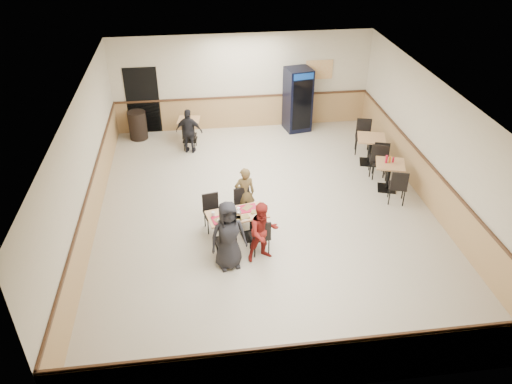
{
  "coord_description": "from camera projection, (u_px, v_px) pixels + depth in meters",
  "views": [
    {
      "loc": [
        -1.54,
        -9.84,
        6.8
      ],
      "look_at": [
        -0.31,
        -0.5,
        0.91
      ],
      "focal_mm": 35.0,
      "sensor_mm": 36.0,
      "label": 1
    }
  ],
  "objects": [
    {
      "name": "room_shell",
      "position": [
        315.0,
        140.0,
        14.08
      ],
      "size": [
        10.0,
        10.0,
        10.0
      ],
      "color": "silver",
      "rests_on": "ground"
    },
    {
      "name": "side_table_far_chair_north",
      "position": [
        363.0,
        137.0,
        14.42
      ],
      "size": [
        0.58,
        0.58,
        1.01
      ],
      "primitive_type": null,
      "rotation": [
        0.0,
        0.0,
        -0.28
      ],
      "color": "black",
      "rests_on": "ground"
    },
    {
      "name": "diner_woman_right",
      "position": [
        263.0,
        232.0,
        10.23
      ],
      "size": [
        0.77,
        0.67,
        1.36
      ],
      "primitive_type": "imported",
      "rotation": [
        0.0,
        0.0,
        0.26
      ],
      "color": "maroon",
      "rests_on": "ground"
    },
    {
      "name": "back_table_chair_lone",
      "position": [
        190.0,
        135.0,
        14.69
      ],
      "size": [
        0.46,
        0.46,
        0.87
      ],
      "primitive_type": null,
      "rotation": [
        0.0,
        0.0,
        3.0
      ],
      "color": "black",
      "rests_on": "ground"
    },
    {
      "name": "diner_man_opposite",
      "position": [
        245.0,
        193.0,
        11.53
      ],
      "size": [
        0.51,
        0.37,
        1.33
      ],
      "primitive_type": "imported",
      "rotation": [
        0.0,
        0.0,
        3.25
      ],
      "color": "brown",
      "rests_on": "ground"
    },
    {
      "name": "side_table_near",
      "position": [
        389.0,
        172.0,
        12.69
      ],
      "size": [
        0.89,
        0.89,
        0.76
      ],
      "rotation": [
        0.0,
        0.0,
        -0.31
      ],
      "color": "black",
      "rests_on": "ground"
    },
    {
      "name": "back_table",
      "position": [
        189.0,
        127.0,
        15.14
      ],
      "size": [
        0.73,
        0.73,
        0.69
      ],
      "rotation": [
        0.0,
        0.0,
        -0.14
      ],
      "color": "black",
      "rests_on": "ground"
    },
    {
      "name": "side_table_near_chair_north",
      "position": [
        381.0,
        162.0,
        13.21
      ],
      "size": [
        0.56,
        0.56,
        0.96
      ],
      "primitive_type": null,
      "rotation": [
        0.0,
        0.0,
        -0.31
      ],
      "color": "black",
      "rests_on": "ground"
    },
    {
      "name": "tabletop_clutter",
      "position": [
        235.0,
        215.0,
        10.7
      ],
      "size": [
        1.14,
        0.72,
        0.12
      ],
      "rotation": [
        0.0,
        0.0,
        0.19
      ],
      "color": "#AD0B29",
      "rests_on": "main_table"
    },
    {
      "name": "side_table_far",
      "position": [
        370.0,
        146.0,
        13.87
      ],
      "size": [
        0.92,
        0.92,
        0.8
      ],
      "rotation": [
        0.0,
        0.0,
        -0.28
      ],
      "color": "black",
      "rests_on": "ground"
    },
    {
      "name": "pepsi_cooler",
      "position": [
        298.0,
        100.0,
        15.56
      ],
      "size": [
        0.87,
        0.87,
        1.98
      ],
      "rotation": [
        0.0,
        0.0,
        0.18
      ],
      "color": "black",
      "rests_on": "ground"
    },
    {
      "name": "side_table_near_chair_south",
      "position": [
        398.0,
        185.0,
        12.19
      ],
      "size": [
        0.56,
        0.56,
        0.96
      ],
      "primitive_type": null,
      "rotation": [
        0.0,
        0.0,
        2.83
      ],
      "color": "black",
      "rests_on": "ground"
    },
    {
      "name": "main_table",
      "position": [
        237.0,
        222.0,
        10.89
      ],
      "size": [
        1.39,
        0.88,
        0.69
      ],
      "rotation": [
        0.0,
        0.0,
        0.19
      ],
      "color": "black",
      "rests_on": "ground"
    },
    {
      "name": "lone_diner",
      "position": [
        189.0,
        131.0,
        14.37
      ],
      "size": [
        0.84,
        0.52,
        1.33
      ],
      "primitive_type": "imported",
      "rotation": [
        0.0,
        0.0,
        2.87
      ],
      "color": "black",
      "rests_on": "ground"
    },
    {
      "name": "diner_woman_left",
      "position": [
        228.0,
        236.0,
        9.98
      ],
      "size": [
        0.83,
        0.62,
        1.53
      ],
      "primitive_type": "imported",
      "rotation": [
        0.0,
        0.0,
        0.2
      ],
      "color": "black",
      "rests_on": "ground"
    },
    {
      "name": "condiment_caddy",
      "position": [
        389.0,
        159.0,
        12.55
      ],
      "size": [
        0.23,
        0.06,
        0.2
      ],
      "color": "red",
      "rests_on": "side_table_near"
    },
    {
      "name": "main_chairs",
      "position": [
        235.0,
        224.0,
        10.89
      ],
      "size": [
        1.41,
        1.7,
        0.88
      ],
      "rotation": [
        0.0,
        0.0,
        0.19
      ],
      "color": "black",
      "rests_on": "ground"
    },
    {
      "name": "side_table_far_chair_south",
      "position": [
        378.0,
        158.0,
        13.34
      ],
      "size": [
        0.58,
        0.58,
        1.01
      ],
      "primitive_type": null,
      "rotation": [
        0.0,
        0.0,
        2.86
      ],
      "color": "black",
      "rests_on": "ground"
    },
    {
      "name": "ground",
      "position": [
        266.0,
        212.0,
        12.04
      ],
      "size": [
        10.0,
        10.0,
        0.0
      ],
      "primitive_type": "plane",
      "color": "beige",
      "rests_on": "ground"
    },
    {
      "name": "trash_bin",
      "position": [
        138.0,
        125.0,
        15.27
      ],
      "size": [
        0.55,
        0.55,
        0.87
      ],
      "primitive_type": "cylinder",
      "color": "black",
      "rests_on": "ground"
    }
  ]
}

